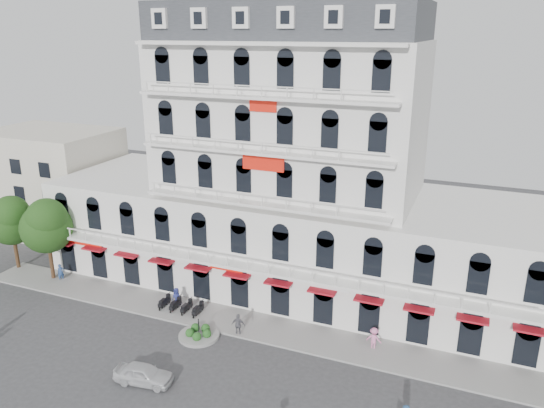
{
  "coord_description": "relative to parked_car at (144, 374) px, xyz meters",
  "views": [
    {
      "loc": [
        15.98,
        -25.15,
        22.86
      ],
      "look_at": [
        1.52,
        10.0,
        10.29
      ],
      "focal_mm": 35.0,
      "sensor_mm": 36.0,
      "label": 1
    }
  ],
  "objects": [
    {
      "name": "tree_west_inner",
      "position": [
        -17.33,
        9.84,
        4.99
      ],
      "size": [
        4.76,
        4.76,
        8.25
      ],
      "color": "#382314",
      "rests_on": "ground"
    },
    {
      "name": "pedestrian_right",
      "position": [
        13.57,
        9.86,
        0.21
      ],
      "size": [
        1.19,
        0.72,
        1.8
      ],
      "primitive_type": "imported",
      "rotation": [
        0.0,
        0.0,
        3.1
      ],
      "color": "pink",
      "rests_on": "ground"
    },
    {
      "name": "tree_west_outer",
      "position": [
        -22.33,
        10.34,
        4.66
      ],
      "size": [
        4.5,
        4.48,
        7.76
      ],
      "color": "#382314",
      "rests_on": "ground"
    },
    {
      "name": "parked_car",
      "position": [
        0.0,
        0.0,
        0.0
      ],
      "size": [
        4.25,
        2.18,
        1.39
      ],
      "primitive_type": "imported",
      "rotation": [
        0.0,
        0.0,
        1.71
      ],
      "color": "silver",
      "rests_on": "ground"
    },
    {
      "name": "sidewalk",
      "position": [
        3.62,
        9.36,
        -0.61
      ],
      "size": [
        53.0,
        4.0,
        0.16
      ],
      "primitive_type": "cube",
      "color": "gray",
      "rests_on": "ground"
    },
    {
      "name": "pedestrian_left",
      "position": [
        -3.56,
        9.86,
        0.17
      ],
      "size": [
        0.91,
        0.66,
        1.73
      ],
      "primitive_type": "imported",
      "rotation": [
        0.0,
        0.0,
        -0.14
      ],
      "color": "navy",
      "rests_on": "ground"
    },
    {
      "name": "traffic_island",
      "position": [
        0.62,
        6.36,
        -0.44
      ],
      "size": [
        3.2,
        3.2,
        1.6
      ],
      "color": "gray",
      "rests_on": "ground"
    },
    {
      "name": "pedestrian_mid",
      "position": [
        3.39,
        7.71,
        0.24
      ],
      "size": [
        1.16,
        0.66,
        1.87
      ],
      "primitive_type": "imported",
      "rotation": [
        0.0,
        0.0,
        3.34
      ],
      "color": "slate",
      "rests_on": "ground"
    },
    {
      "name": "main_building",
      "position": [
        3.62,
        18.35,
        9.27
      ],
      "size": [
        45.0,
        15.0,
        25.8
      ],
      "color": "silver",
      "rests_on": "ground"
    },
    {
      "name": "pedestrian_far",
      "position": [
        -16.38,
        9.86,
        0.16
      ],
      "size": [
        0.66,
        0.74,
        1.71
      ],
      "primitive_type": "imported",
      "rotation": [
        0.0,
        0.0,
        1.05
      ],
      "color": "navy",
      "rests_on": "ground"
    },
    {
      "name": "parked_scooter_row",
      "position": [
        -2.73,
        9.16,
        -0.69
      ],
      "size": [
        4.4,
        1.8,
        1.1
      ],
      "primitive_type": null,
      "color": "black",
      "rests_on": "ground"
    },
    {
      "name": "flank_building_west",
      "position": [
        -26.38,
        20.36,
        5.31
      ],
      "size": [
        14.0,
        10.0,
        12.0
      ],
      "primitive_type": "cube",
      "color": "beige",
      "rests_on": "ground"
    },
    {
      "name": "ground",
      "position": [
        3.62,
        0.36,
        -0.69
      ],
      "size": [
        120.0,
        120.0,
        0.0
      ],
      "primitive_type": "plane",
      "color": "#38383A",
      "rests_on": "ground"
    }
  ]
}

